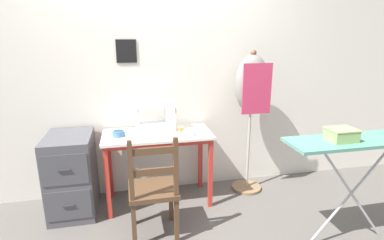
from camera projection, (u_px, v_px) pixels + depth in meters
The scene contains 14 objects.
ground_plane at pixel (162, 214), 2.86m from camera, with size 14.00×14.00×0.00m, color #5B5651.
wall_back at pixel (153, 73), 3.05m from camera, with size 10.00×0.06×2.55m.
sewing_table at pixel (158, 144), 2.91m from camera, with size 1.04×0.49×0.73m.
sewing_machine at pixel (158, 116), 2.95m from camera, with size 0.40×0.18×0.33m.
fabric_bowl at pixel (119, 133), 2.80m from camera, with size 0.12×0.12×0.05m.
scissors at pixel (198, 135), 2.83m from camera, with size 0.12×0.13×0.01m.
thread_spool_near_machine at pixel (181, 129), 2.95m from camera, with size 0.04×0.04×0.04m.
thread_spool_mid_table at pixel (188, 131), 2.91m from camera, with size 0.04×0.04×0.04m.
thread_spool_far_edge at pixel (193, 130), 2.96m from camera, with size 0.04×0.04×0.03m.
wooden_chair at pixel (153, 190), 2.45m from camera, with size 0.40×0.38×0.91m.
filing_cabinet at pixel (72, 174), 2.82m from camera, with size 0.41×0.56×0.77m.
dress_form at pixel (252, 91), 3.04m from camera, with size 0.35×0.32×1.52m.
ironing_board at pixel (359, 145), 2.27m from camera, with size 1.14×0.33×0.90m.
storage_box at pixel (341, 135), 2.20m from camera, with size 0.20×0.17×0.09m.
Camera 1 is at (-0.25, -2.52, 1.63)m, focal length 28.00 mm.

